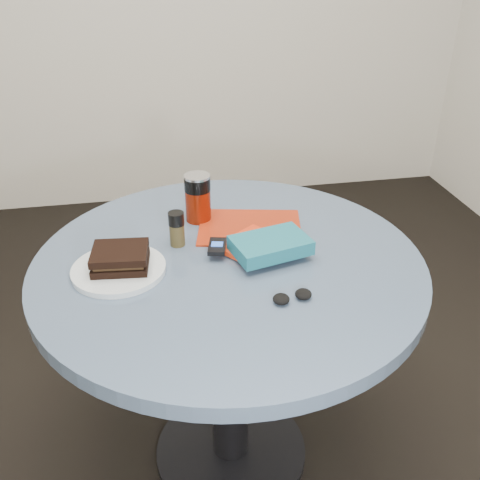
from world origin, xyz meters
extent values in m
plane|color=black|center=(0.00, 0.00, 0.00)|extent=(4.00, 4.00, 0.00)
cylinder|color=black|center=(0.00, 0.00, 0.01)|extent=(0.48, 0.48, 0.03)
cylinder|color=black|center=(0.00, 0.00, 0.37)|extent=(0.11, 0.11, 0.68)
cylinder|color=#3F5169|center=(0.00, 0.00, 0.73)|extent=(1.00, 1.00, 0.04)
cylinder|color=silver|center=(-0.28, -0.01, 0.76)|extent=(0.29, 0.29, 0.01)
cube|color=black|center=(-0.27, -0.01, 0.77)|extent=(0.14, 0.13, 0.02)
cube|color=#312112|center=(-0.27, -0.01, 0.79)|extent=(0.13, 0.11, 0.01)
cube|color=black|center=(-0.27, -0.01, 0.80)|extent=(0.14, 0.13, 0.02)
cylinder|color=#6C1605|center=(-0.05, 0.22, 0.80)|extent=(0.10, 0.10, 0.09)
cylinder|color=black|center=(-0.05, 0.22, 0.86)|extent=(0.10, 0.10, 0.04)
cylinder|color=silver|center=(-0.05, 0.22, 0.89)|extent=(0.10, 0.10, 0.01)
cylinder|color=#3D341A|center=(-0.12, 0.09, 0.78)|extent=(0.05, 0.05, 0.06)
cylinder|color=black|center=(-0.12, 0.09, 0.83)|extent=(0.05, 0.05, 0.03)
cube|color=maroon|center=(0.09, 0.15, 0.75)|extent=(0.32, 0.27, 0.01)
cube|color=red|center=(0.06, 0.04, 0.76)|extent=(0.19, 0.18, 0.01)
cube|color=#165B6D|center=(0.11, -0.02, 0.79)|extent=(0.21, 0.16, 0.04)
cube|color=black|center=(-0.03, 0.02, 0.77)|extent=(0.06, 0.08, 0.01)
cube|color=blue|center=(-0.03, 0.02, 0.78)|extent=(0.03, 0.03, 0.00)
ellipsoid|color=black|center=(0.08, -0.21, 0.76)|extent=(0.04, 0.04, 0.02)
ellipsoid|color=black|center=(0.14, -0.20, 0.76)|extent=(0.04, 0.04, 0.02)
camera|label=1|loc=(-0.18, -1.15, 1.47)|focal=40.00mm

